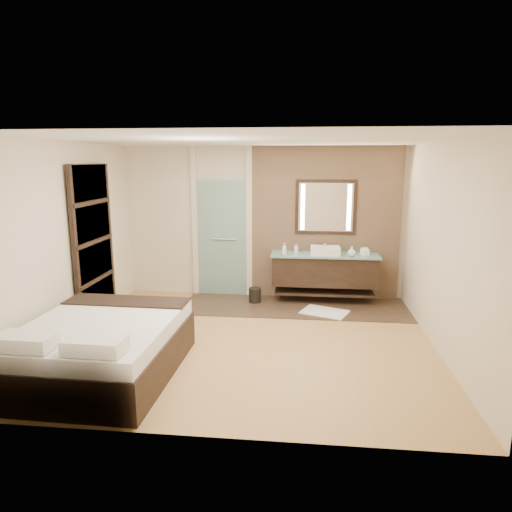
# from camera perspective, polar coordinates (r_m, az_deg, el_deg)

# --- Properties ---
(floor) EXTENTS (5.00, 5.00, 0.00)m
(floor) POSITION_cam_1_polar(r_m,az_deg,el_deg) (6.41, -0.96, -10.61)
(floor) COLOR #A78346
(floor) RESTS_ON ground
(tile_strip) EXTENTS (3.80, 1.30, 0.01)m
(tile_strip) POSITION_cam_1_polar(r_m,az_deg,el_deg) (7.87, 4.85, -6.27)
(tile_strip) COLOR #35231C
(tile_strip) RESTS_ON floor
(stone_wall) EXTENTS (2.60, 0.08, 2.70)m
(stone_wall) POSITION_cam_1_polar(r_m,az_deg,el_deg) (8.17, 8.63, 4.00)
(stone_wall) COLOR tan
(stone_wall) RESTS_ON floor
(vanity) EXTENTS (1.85, 0.55, 0.88)m
(vanity) POSITION_cam_1_polar(r_m,az_deg,el_deg) (8.02, 8.55, -1.74)
(vanity) COLOR black
(vanity) RESTS_ON stone_wall
(mirror_unit) EXTENTS (1.06, 0.04, 0.96)m
(mirror_unit) POSITION_cam_1_polar(r_m,az_deg,el_deg) (8.08, 8.72, 6.05)
(mirror_unit) COLOR black
(mirror_unit) RESTS_ON stone_wall
(frosted_door) EXTENTS (1.10, 0.12, 2.70)m
(frosted_door) POSITION_cam_1_polar(r_m,az_deg,el_deg) (8.32, -4.26, 2.80)
(frosted_door) COLOR silver
(frosted_door) RESTS_ON floor
(shoji_partition) EXTENTS (0.06, 1.20, 2.40)m
(shoji_partition) POSITION_cam_1_polar(r_m,az_deg,el_deg) (7.31, -19.61, 1.41)
(shoji_partition) COLOR black
(shoji_partition) RESTS_ON floor
(bed) EXTENTS (1.70, 2.10, 0.79)m
(bed) POSITION_cam_1_polar(r_m,az_deg,el_deg) (5.66, -18.76, -10.79)
(bed) COLOR black
(bed) RESTS_ON floor
(bath_mat) EXTENTS (0.86, 0.74, 0.02)m
(bath_mat) POSITION_cam_1_polar(r_m,az_deg,el_deg) (7.59, 8.58, -6.95)
(bath_mat) COLOR white
(bath_mat) RESTS_ON floor
(waste_bin) EXTENTS (0.22, 0.22, 0.27)m
(waste_bin) POSITION_cam_1_polar(r_m,az_deg,el_deg) (8.01, -0.14, -4.94)
(waste_bin) COLOR black
(waste_bin) RESTS_ON floor
(tissue_box) EXTENTS (0.16, 0.16, 0.10)m
(tissue_box) POSITION_cam_1_polar(r_m,az_deg,el_deg) (7.98, 13.45, 0.45)
(tissue_box) COLOR white
(tissue_box) RESTS_ON vanity
(soap_bottle_a) EXTENTS (0.10, 0.10, 0.20)m
(soap_bottle_a) POSITION_cam_1_polar(r_m,az_deg,el_deg) (7.82, 3.57, 0.90)
(soap_bottle_a) COLOR silver
(soap_bottle_a) RESTS_ON vanity
(soap_bottle_b) EXTENTS (0.08, 0.08, 0.16)m
(soap_bottle_b) POSITION_cam_1_polar(r_m,az_deg,el_deg) (8.04, 5.03, 1.04)
(soap_bottle_b) COLOR #B2B2B2
(soap_bottle_b) RESTS_ON vanity
(soap_bottle_c) EXTENTS (0.17, 0.17, 0.17)m
(soap_bottle_c) POSITION_cam_1_polar(r_m,az_deg,el_deg) (7.83, 11.87, 0.56)
(soap_bottle_c) COLOR #C1F3F1
(soap_bottle_c) RESTS_ON vanity
(cup) EXTENTS (0.15, 0.15, 0.11)m
(cup) POSITION_cam_1_polar(r_m,az_deg,el_deg) (8.11, 13.40, 0.66)
(cup) COLOR white
(cup) RESTS_ON vanity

